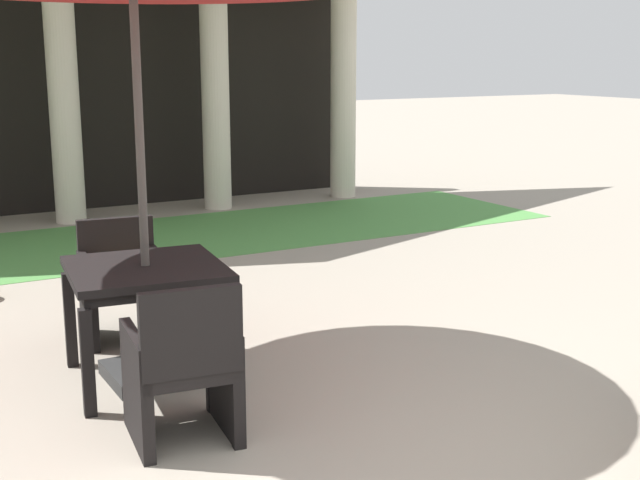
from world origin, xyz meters
TOP-DOWN VIEW (x-y plane):
  - lawn_strip at (0.00, 6.39)m, footprint 10.83×2.37m
  - patio_table_near_foreground at (-0.83, 2.37)m, footprint 1.04×1.04m
  - patio_chair_near_foreground_north at (-0.71, 3.29)m, footprint 0.64×0.64m
  - patio_chair_near_foreground_south at (-0.94, 1.44)m, footprint 0.61×0.65m

SIDE VIEW (x-z plane):
  - lawn_strip at x=0.00m, z-range 0.00..0.01m
  - patio_chair_near_foreground_north at x=-0.71m, z-range -0.03..0.81m
  - patio_chair_near_foreground_south at x=-0.94m, z-range -0.05..0.85m
  - patio_table_near_foreground at x=-0.83m, z-range 0.28..1.03m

